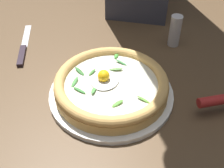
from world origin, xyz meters
name	(u,v)px	position (x,y,z in m)	size (l,w,h in m)	color
ground_plane	(115,101)	(0.00, 0.00, -0.01)	(2.40, 2.40, 0.03)	brown
pizza_plate	(112,92)	(0.00, 0.01, 0.01)	(0.29, 0.29, 0.01)	white
pizza	(112,84)	(0.00, 0.01, 0.03)	(0.26, 0.26, 0.06)	tan
table_knife	(23,50)	(0.08, 0.31, 0.00)	(0.20, 0.12, 0.01)	silver
pepper_shaker	(175,31)	(0.26, -0.08, 0.05)	(0.03, 0.03, 0.09)	silver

